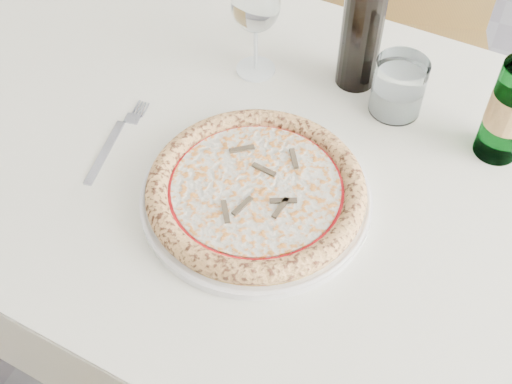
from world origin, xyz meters
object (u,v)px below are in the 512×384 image
dining_table (280,191)px  wine_glass (256,7)px  pizza (256,189)px  tumbler (398,90)px  wine_bottle (363,23)px  chair_far (403,24)px  plate (256,197)px

dining_table → wine_glass: 0.31m
pizza → tumbler: (0.13, 0.28, 0.02)m
pizza → wine_bottle: bearing=81.7°
chair_far → wine_glass: 0.69m
plate → wine_glass: size_ratio=1.87×
plate → pizza: pizza is taller
wine_glass → tumbler: (0.26, 0.00, -0.09)m
pizza → tumbler: size_ratio=3.33×
wine_glass → plate: bearing=-65.7°
tumbler → wine_bottle: bearing=153.0°
plate → pizza: bearing=-163.8°
pizza → tumbler: tumbler is taller
tumbler → wine_bottle: 0.12m
chair_far → wine_glass: wine_glass is taller
wine_bottle → pizza: bearing=-98.3°
pizza → wine_glass: size_ratio=1.76×
dining_table → plate: (0.00, -0.10, 0.10)m
wine_glass → dining_table: bearing=-54.9°
dining_table → tumbler: size_ratio=15.31×
dining_table → plate: 0.14m
chair_far → pizza: bearing=-92.1°
pizza → tumbler: 0.31m
chair_far → wine_bottle: bearing=-88.1°
chair_far → wine_bottle: 0.62m
plate → wine_bottle: wine_bottle is taller
pizza → wine_glass: (-0.13, 0.28, 0.11)m
plate → pizza: 0.02m
chair_far → pizza: (-0.03, -0.84, 0.25)m
plate → tumbler: bearing=64.8°
plate → dining_table: bearing=90.0°
wine_bottle → dining_table: bearing=-101.9°
plate → wine_bottle: 0.35m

